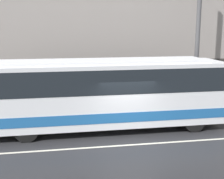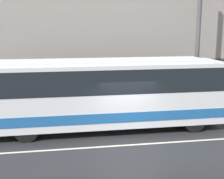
# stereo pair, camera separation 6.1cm
# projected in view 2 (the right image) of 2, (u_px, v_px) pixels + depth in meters

# --- Properties ---
(ground_plane) EXTENTS (60.00, 60.00, 0.00)m
(ground_plane) POSITION_uv_depth(u_px,v_px,m) (132.00, 145.00, 13.00)
(ground_plane) COLOR #262628
(sidewalk) EXTENTS (60.00, 2.62, 0.13)m
(sidewalk) POSITION_uv_depth(u_px,v_px,m) (111.00, 110.00, 18.11)
(sidewalk) COLOR #A09E99
(sidewalk) RESTS_ON ground_plane
(building_facade) EXTENTS (60.00, 0.35, 11.20)m
(building_facade) POSITION_uv_depth(u_px,v_px,m) (107.00, 17.00, 18.44)
(building_facade) COLOR gray
(building_facade) RESTS_ON ground_plane
(lane_stripe) EXTENTS (54.00, 0.14, 0.01)m
(lane_stripe) POSITION_uv_depth(u_px,v_px,m) (132.00, 145.00, 13.00)
(lane_stripe) COLOR beige
(lane_stripe) RESTS_ON ground_plane
(transit_bus) EXTENTS (11.62, 2.60, 3.32)m
(transit_bus) POSITION_uv_depth(u_px,v_px,m) (102.00, 91.00, 14.66)
(transit_bus) COLOR silver
(transit_bus) RESTS_ON ground_plane
(utility_pole_near) EXTENTS (0.25, 0.25, 8.93)m
(utility_pole_near) POSITION_uv_depth(u_px,v_px,m) (198.00, 31.00, 17.14)
(utility_pole_near) COLOR #4C4C4F
(utility_pole_near) RESTS_ON sidewalk
(pedestrian_waiting) EXTENTS (0.36, 0.36, 1.67)m
(pedestrian_waiting) POSITION_uv_depth(u_px,v_px,m) (113.00, 94.00, 18.56)
(pedestrian_waiting) COLOR navy
(pedestrian_waiting) RESTS_ON sidewalk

